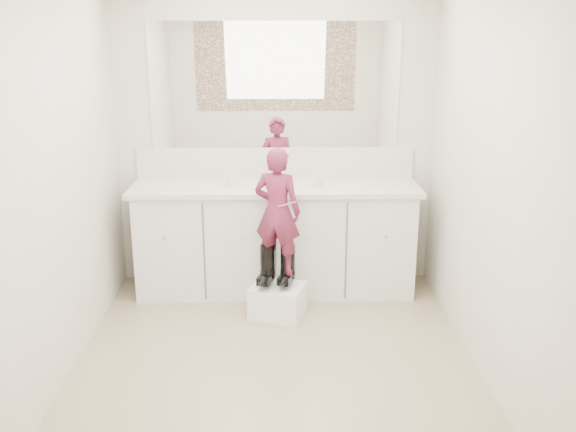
{
  "coord_description": "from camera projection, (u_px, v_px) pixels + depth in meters",
  "views": [
    {
      "loc": [
        0.02,
        -3.72,
        2.12
      ],
      "look_at": [
        0.09,
        0.67,
        0.8
      ],
      "focal_mm": 40.0,
      "sensor_mm": 36.0,
      "label": 1
    }
  ],
  "objects": [
    {
      "name": "backsplash",
      "position": [
        275.0,
        163.0,
        5.3
      ],
      "size": [
        2.28,
        0.03,
        0.25
      ],
      "primitive_type": "cube",
      "color": "beige",
      "rests_on": "countertop"
    },
    {
      "name": "wall_back",
      "position": [
        275.0,
        140.0,
        5.26
      ],
      "size": [
        2.6,
        0.0,
        2.6
      ],
      "primitive_type": "plane",
      "rotation": [
        1.57,
        0.0,
        0.0
      ],
      "color": "beige",
      "rests_on": "floor"
    },
    {
      "name": "cup",
      "position": [
        317.0,
        180.0,
        5.05
      ],
      "size": [
        0.12,
        0.12,
        0.09
      ],
      "primitive_type": "imported",
      "rotation": [
        0.0,
        0.0,
        -0.25
      ],
      "color": "beige",
      "rests_on": "countertop"
    },
    {
      "name": "boot_right",
      "position": [
        288.0,
        265.0,
        4.76
      ],
      "size": [
        0.17,
        0.24,
        0.31
      ],
      "primitive_type": null,
      "rotation": [
        0.0,
        0.0,
        -0.31
      ],
      "color": "black",
      "rests_on": "step_stool"
    },
    {
      "name": "wall_left",
      "position": [
        56.0,
        185.0,
        3.8
      ],
      "size": [
        0.0,
        3.0,
        3.0
      ],
      "primitive_type": "plane",
      "rotation": [
        1.57,
        0.0,
        1.57
      ],
      "color": "beige",
      "rests_on": "floor"
    },
    {
      "name": "step_stool",
      "position": [
        278.0,
        301.0,
        4.82
      ],
      "size": [
        0.46,
        0.42,
        0.24
      ],
      "primitive_type": "cube",
      "rotation": [
        0.0,
        0.0,
        -0.31
      ],
      "color": "white",
      "rests_on": "floor"
    },
    {
      "name": "dot_panel",
      "position": [
        272.0,
        162.0,
        2.27
      ],
      "size": [
        2.0,
        0.01,
        1.2
      ],
      "primitive_type": "cube",
      "color": "#472819",
      "rests_on": "wall_front"
    },
    {
      "name": "soap_bottle",
      "position": [
        233.0,
        174.0,
        5.03
      ],
      "size": [
        0.1,
        0.1,
        0.18
      ],
      "primitive_type": "imported",
      "rotation": [
        0.0,
        0.0,
        0.15
      ],
      "color": "beige",
      "rests_on": "countertop"
    },
    {
      "name": "vanity_cabinet",
      "position": [
        275.0,
        240.0,
        5.22
      ],
      "size": [
        2.2,
        0.55,
        0.85
      ],
      "primitive_type": "cube",
      "color": "silver",
      "rests_on": "floor"
    },
    {
      "name": "mirror",
      "position": [
        275.0,
        86.0,
        5.12
      ],
      "size": [
        2.0,
        0.02,
        1.0
      ],
      "primitive_type": "cube",
      "color": "white",
      "rests_on": "wall_back"
    },
    {
      "name": "toothbrush",
      "position": [
        287.0,
        204.0,
        4.54
      ],
      "size": [
        0.13,
        0.05,
        0.06
      ],
      "primitive_type": "cylinder",
      "rotation": [
        0.0,
        1.22,
        -0.31
      ],
      "color": "#D45276",
      "rests_on": "toddler"
    },
    {
      "name": "countertop",
      "position": [
        275.0,
        188.0,
        5.08
      ],
      "size": [
        2.28,
        0.58,
        0.04
      ],
      "primitive_type": "cube",
      "color": "beige",
      "rests_on": "vanity_cabinet"
    },
    {
      "name": "floor",
      "position": [
        275.0,
        363.0,
        4.17
      ],
      "size": [
        3.0,
        3.0,
        0.0
      ],
      "primitive_type": "plane",
      "color": "#847656",
      "rests_on": "ground"
    },
    {
      "name": "boot_left",
      "position": [
        268.0,
        265.0,
        4.76
      ],
      "size": [
        0.17,
        0.24,
        0.31
      ],
      "primitive_type": null,
      "rotation": [
        0.0,
        0.0,
        -0.31
      ],
      "color": "black",
      "rests_on": "step_stool"
    },
    {
      "name": "wall_front",
      "position": [
        273.0,
        281.0,
        2.39
      ],
      "size": [
        2.6,
        0.0,
        2.6
      ],
      "primitive_type": "plane",
      "rotation": [
        -1.57,
        0.0,
        0.0
      ],
      "color": "beige",
      "rests_on": "floor"
    },
    {
      "name": "wall_right",
      "position": [
        491.0,
        183.0,
        3.85
      ],
      "size": [
        0.0,
        3.0,
        3.0
      ],
      "primitive_type": "plane",
      "rotation": [
        1.57,
        0.0,
        -1.57
      ],
      "color": "beige",
      "rests_on": "floor"
    },
    {
      "name": "faucet",
      "position": [
        275.0,
        174.0,
        5.22
      ],
      "size": [
        0.08,
        0.08,
        0.1
      ],
      "primitive_type": "cylinder",
      "color": "silver",
      "rests_on": "countertop"
    },
    {
      "name": "toddler",
      "position": [
        277.0,
        212.0,
        4.64
      ],
      "size": [
        0.4,
        0.32,
        0.95
      ],
      "primitive_type": "imported",
      "rotation": [
        0.0,
        0.0,
        2.83
      ],
      "color": "#AF365F",
      "rests_on": "step_stool"
    }
  ]
}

